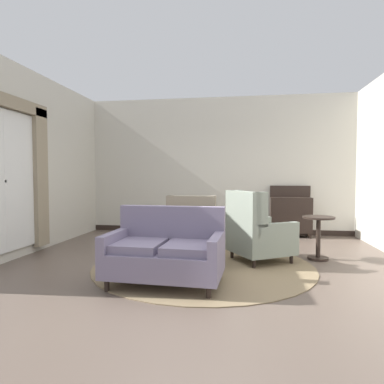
% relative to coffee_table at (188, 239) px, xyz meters
% --- Properties ---
extents(ground, '(9.00, 9.00, 0.00)m').
position_rel_coffee_table_xyz_m(ground, '(0.20, -0.13, -0.43)').
color(ground, brown).
extents(wall_back, '(6.29, 0.08, 3.15)m').
position_rel_coffee_table_xyz_m(wall_back, '(0.20, 3.09, 1.15)').
color(wall_back, beige).
rests_on(wall_back, ground).
extents(wall_left, '(0.08, 4.50, 3.15)m').
position_rel_coffee_table_xyz_m(wall_left, '(-2.86, 0.84, 1.15)').
color(wall_left, beige).
rests_on(wall_left, ground).
extents(baseboard_back, '(6.13, 0.03, 0.12)m').
position_rel_coffee_table_xyz_m(baseboard_back, '(0.20, 3.03, -0.37)').
color(baseboard_back, black).
rests_on(baseboard_back, ground).
extents(area_rug, '(3.24, 3.24, 0.01)m').
position_rel_coffee_table_xyz_m(area_rug, '(0.20, 0.17, -0.42)').
color(area_rug, '#847051').
rests_on(area_rug, ground).
extents(window_with_curtains, '(0.12, 1.98, 2.46)m').
position_rel_coffee_table_xyz_m(window_with_curtains, '(-2.76, -0.16, 0.98)').
color(window_with_curtains, silver).
extents(coffee_table, '(0.96, 0.96, 0.51)m').
position_rel_coffee_table_xyz_m(coffee_table, '(0.00, 0.00, 0.00)').
color(coffee_table, black).
rests_on(coffee_table, ground).
extents(porcelain_vase, '(0.17, 0.17, 0.37)m').
position_rel_coffee_table_xyz_m(porcelain_vase, '(-0.03, -0.01, 0.23)').
color(porcelain_vase, '#4C7A66').
rests_on(porcelain_vase, coffee_table).
extents(settee, '(1.43, 0.91, 0.94)m').
position_rel_coffee_table_xyz_m(settee, '(-0.15, -0.75, -0.03)').
color(settee, slate).
rests_on(settee, ground).
extents(armchair_foreground_right, '(1.12, 1.11, 1.10)m').
position_rel_coffee_table_xyz_m(armchair_foreground_right, '(0.99, 0.50, 0.03)').
color(armchair_foreground_right, gray).
rests_on(armchair_foreground_right, ground).
extents(armchair_beside_settee, '(0.86, 0.83, 0.99)m').
position_rel_coffee_table_xyz_m(armchair_beside_settee, '(-0.11, 1.19, -0.00)').
color(armchair_beside_settee, gray).
rests_on(armchair_beside_settee, ground).
extents(side_table, '(0.49, 0.49, 0.69)m').
position_rel_coffee_table_xyz_m(side_table, '(1.97, 0.79, -0.01)').
color(side_table, black).
rests_on(side_table, ground).
extents(sideboard, '(0.87, 0.35, 1.12)m').
position_rel_coffee_table_xyz_m(sideboard, '(1.82, 2.79, 0.07)').
color(sideboard, black).
rests_on(sideboard, ground).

